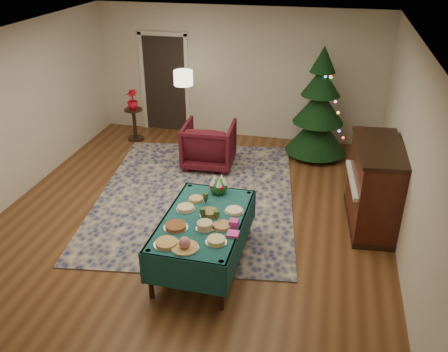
% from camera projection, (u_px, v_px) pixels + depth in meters
% --- Properties ---
extents(room_shell, '(7.00, 7.00, 7.00)m').
position_uv_depth(room_shell, '(189.00, 138.00, 6.75)').
color(room_shell, '#593319').
rests_on(room_shell, ground).
extents(doorway, '(1.08, 0.04, 2.16)m').
position_uv_depth(doorway, '(165.00, 81.00, 10.20)').
color(doorway, black).
rests_on(doorway, ground).
extents(rug, '(3.73, 4.59, 0.02)m').
position_uv_depth(rug, '(196.00, 195.00, 7.98)').
color(rug, '#14194E').
rests_on(rug, ground).
extents(buffet_table, '(1.07, 1.80, 0.70)m').
position_uv_depth(buffet_table, '(204.00, 228.00, 6.12)').
color(buffet_table, black).
rests_on(buffet_table, ground).
extents(platter_0, '(0.30, 0.30, 0.04)m').
position_uv_depth(platter_0, '(166.00, 243.00, 5.54)').
color(platter_0, silver).
rests_on(platter_0, buffet_table).
extents(platter_1, '(0.33, 0.33, 0.15)m').
position_uv_depth(platter_1, '(185.00, 244.00, 5.46)').
color(platter_1, silver).
rests_on(platter_1, buffet_table).
extents(platter_2, '(0.25, 0.25, 0.06)m').
position_uv_depth(platter_2, '(216.00, 241.00, 5.58)').
color(platter_2, silver).
rests_on(platter_2, buffet_table).
extents(platter_3, '(0.31, 0.31, 0.05)m').
position_uv_depth(platter_3, '(176.00, 226.00, 5.86)').
color(platter_3, silver).
rests_on(platter_3, buffet_table).
extents(platter_4, '(0.23, 0.23, 0.09)m').
position_uv_depth(platter_4, '(205.00, 226.00, 5.83)').
color(platter_4, silver).
rests_on(platter_4, buffet_table).
extents(platter_5, '(0.27, 0.27, 0.04)m').
position_uv_depth(platter_5, '(222.00, 226.00, 5.88)').
color(platter_5, silver).
rests_on(platter_5, buffet_table).
extents(platter_6, '(0.26, 0.26, 0.05)m').
position_uv_depth(platter_6, '(186.00, 208.00, 6.25)').
color(platter_6, silver).
rests_on(platter_6, buffet_table).
extents(platter_7, '(0.25, 0.25, 0.07)m').
position_uv_depth(platter_7, '(209.00, 213.00, 6.12)').
color(platter_7, silver).
rests_on(platter_7, buffet_table).
extents(platter_8, '(0.26, 0.26, 0.04)m').
position_uv_depth(platter_8, '(234.00, 211.00, 6.20)').
color(platter_8, silver).
rests_on(platter_8, buffet_table).
extents(platter_9, '(0.22, 0.22, 0.04)m').
position_uv_depth(platter_9, '(196.00, 199.00, 6.46)').
color(platter_9, silver).
rests_on(platter_9, buffet_table).
extents(goblet_0, '(0.07, 0.07, 0.16)m').
position_uv_depth(goblet_0, '(206.00, 198.00, 6.35)').
color(goblet_0, '#2D471E').
rests_on(goblet_0, buffet_table).
extents(goblet_1, '(0.07, 0.07, 0.16)m').
position_uv_depth(goblet_1, '(216.00, 216.00, 5.95)').
color(goblet_1, '#2D471E').
rests_on(goblet_1, buffet_table).
extents(goblet_2, '(0.07, 0.07, 0.16)m').
position_uv_depth(goblet_2, '(203.00, 213.00, 6.00)').
color(goblet_2, '#2D471E').
rests_on(goblet_2, buffet_table).
extents(napkin_stack, '(0.14, 0.14, 0.04)m').
position_uv_depth(napkin_stack, '(233.00, 234.00, 5.71)').
color(napkin_stack, '#F544B3').
rests_on(napkin_stack, buffet_table).
extents(gift_box, '(0.11, 0.11, 0.09)m').
position_uv_depth(gift_box, '(234.00, 223.00, 5.87)').
color(gift_box, '#D73BA3').
rests_on(gift_box, buffet_table).
extents(centerpiece, '(0.25, 0.25, 0.29)m').
position_uv_depth(centerpiece, '(219.00, 185.00, 6.60)').
color(centerpiece, '#1E4C1E').
rests_on(centerpiece, buffet_table).
extents(armchair, '(0.95, 0.90, 0.94)m').
position_uv_depth(armchair, '(209.00, 143.00, 8.81)').
color(armchair, '#4F111C').
rests_on(armchair, ground).
extents(floor_lamp, '(0.38, 0.38, 1.56)m').
position_uv_depth(floor_lamp, '(183.00, 83.00, 9.33)').
color(floor_lamp, '#A57F3F').
rests_on(floor_lamp, ground).
extents(side_table, '(0.38, 0.38, 0.68)m').
position_uv_depth(side_table, '(135.00, 125.00, 10.02)').
color(side_table, black).
rests_on(side_table, ground).
extents(potted_plant, '(0.23, 0.41, 0.23)m').
position_uv_depth(potted_plant, '(133.00, 104.00, 9.81)').
color(potted_plant, red).
rests_on(potted_plant, side_table).
extents(christmas_tree, '(1.56, 1.56, 2.16)m').
position_uv_depth(christmas_tree, '(319.00, 109.00, 8.99)').
color(christmas_tree, black).
rests_on(christmas_tree, ground).
extents(piano, '(0.80, 1.53, 1.28)m').
position_uv_depth(piano, '(374.00, 187.00, 6.96)').
color(piano, black).
rests_on(piano, ground).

